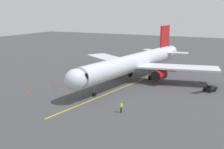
# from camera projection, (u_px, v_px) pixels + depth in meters

# --- Properties ---
(ground_plane) EXTENTS (220.00, 220.00, 0.00)m
(ground_plane) POSITION_uv_depth(u_px,v_px,m) (131.00, 78.00, 62.58)
(ground_plane) COLOR #424244
(apron_lead_in_line) EXTENTS (7.23, 39.43, 0.01)m
(apron_lead_in_line) POSITION_uv_depth(u_px,v_px,m) (122.00, 88.00, 54.28)
(apron_lead_in_line) COLOR yellow
(apron_lead_in_line) RESTS_ON ground
(airplane) EXTENTS (34.27, 40.20, 11.50)m
(airplane) POSITION_uv_depth(u_px,v_px,m) (134.00, 63.00, 58.84)
(airplane) COLOR silver
(airplane) RESTS_ON ground
(ground_crew_marshaller) EXTENTS (0.36, 0.46, 1.71)m
(ground_crew_marshaller) POSITION_uv_depth(u_px,v_px,m) (121.00, 107.00, 40.76)
(ground_crew_marshaller) COLOR #23232D
(ground_crew_marshaller) RESTS_ON ground
(belt_loader_near_nose) EXTENTS (3.21, 4.60, 2.32)m
(belt_loader_near_nose) POSITION_uv_depth(u_px,v_px,m) (210.00, 88.00, 51.62)
(belt_loader_near_nose) COLOR black
(belt_loader_near_nose) RESTS_ON ground
(safety_cone_nose_left) EXTENTS (0.32, 0.32, 0.55)m
(safety_cone_nose_left) POSITION_uv_depth(u_px,v_px,m) (66.00, 91.00, 51.32)
(safety_cone_nose_left) COLOR #F2590F
(safety_cone_nose_left) RESTS_ON ground
(safety_cone_nose_right) EXTENTS (0.32, 0.32, 0.55)m
(safety_cone_nose_right) POSITION_uv_depth(u_px,v_px,m) (47.00, 86.00, 54.28)
(safety_cone_nose_right) COLOR #F2590F
(safety_cone_nose_right) RESTS_ON ground
(safety_cone_wing_port) EXTENTS (0.32, 0.32, 0.55)m
(safety_cone_wing_port) POSITION_uv_depth(u_px,v_px,m) (29.00, 92.00, 50.59)
(safety_cone_wing_port) COLOR #F2590F
(safety_cone_wing_port) RESTS_ON ground
(safety_cone_wing_starboard) EXTENTS (0.32, 0.32, 0.55)m
(safety_cone_wing_starboard) POSITION_uv_depth(u_px,v_px,m) (56.00, 80.00, 58.83)
(safety_cone_wing_starboard) COLOR #F2590F
(safety_cone_wing_starboard) RESTS_ON ground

